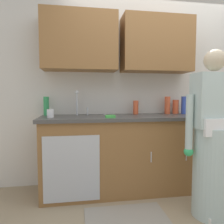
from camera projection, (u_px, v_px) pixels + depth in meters
The scene contains 15 objects.
ground_plane at pixel (190, 216), 2.08m from camera, with size 9.00×9.00×0.00m, color #998466.
kitchen_wall_with_uppers at pixel (146, 75), 2.92m from camera, with size 4.80×0.44×2.70m.
counter_cabinet at pixel (121, 155), 2.64m from camera, with size 1.90×0.62×0.90m.
countertop at pixel (121, 117), 2.61m from camera, with size 1.96×0.66×0.04m, color #474442.
sink at pixel (80, 118), 2.54m from camera, with size 0.50×0.36×0.35m.
person_at_sink at pixel (212, 147), 2.04m from camera, with size 0.55×0.34×1.62m.
floor_mat at pixel (127, 219), 2.03m from camera, with size 0.80×0.50×0.01m, color gray.
bottle_cleaner_spray at pixel (184, 105), 2.88m from camera, with size 0.07×0.07×0.24m, color #334CB2.
bottle_water_tall at pixel (46, 106), 2.64m from camera, with size 0.07×0.07×0.24m, color #2D8C4C.
bottle_dish_liquid at pixel (136, 107), 2.83m from camera, with size 0.07×0.07×0.18m, color #E05933.
bottle_water_short at pixel (176, 107), 2.93m from camera, with size 0.08×0.08×0.19m, color #E05933.
bottle_soap at pixel (167, 105), 2.90m from camera, with size 0.08×0.08×0.24m, color #E05933.
cup_by_sink at pixel (50, 113), 2.40m from camera, with size 0.08×0.08×0.10m, color white.
knife_on_counter at pixel (105, 115), 2.72m from camera, with size 0.24×0.02×0.01m, color silver.
sponge at pixel (110, 116), 2.37m from camera, with size 0.11×0.07×0.03m, color #4CBF4C.
Camera 1 is at (-1.07, -1.85, 1.18)m, focal length 33.82 mm.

